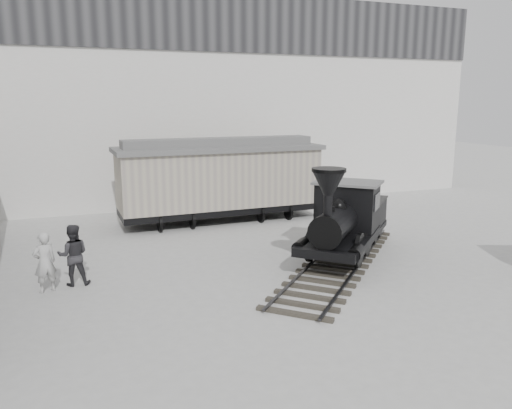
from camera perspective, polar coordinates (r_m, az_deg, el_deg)
name	(u,v)px	position (r m, az deg, el deg)	size (l,w,h in m)	color
ground	(313,301)	(14.35, 6.54, -10.89)	(90.00, 90.00, 0.00)	#9E9E9B
north_wall	(189,101)	(27.46, -7.68, 11.68)	(34.00, 2.51, 11.00)	silver
locomotive	(344,224)	(17.87, 10.06, -2.20)	(8.21, 8.47, 3.42)	black
boxcar	(220,178)	(23.16, -4.16, 3.04)	(9.55, 3.23, 3.88)	black
visitor_a	(45,262)	(15.85, -23.01, -6.11)	(0.66, 0.43, 1.81)	#B6B5B3
visitor_b	(73,255)	(16.13, -20.17, -5.44)	(0.92, 0.72, 1.89)	#2A292D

